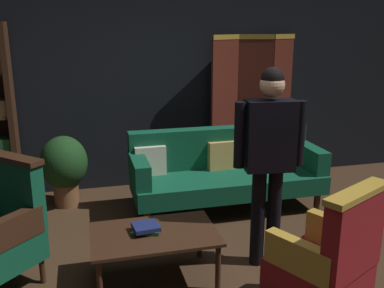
% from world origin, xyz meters
% --- Properties ---
extents(ground_plane, '(10.00, 10.00, 0.00)m').
position_xyz_m(ground_plane, '(0.00, 0.00, 0.00)').
color(ground_plane, '#3D2819').
extents(back_wall, '(7.20, 0.10, 2.80)m').
position_xyz_m(back_wall, '(0.00, 2.45, 1.40)').
color(back_wall, black).
rests_on(back_wall, ground_plane).
extents(folding_screen, '(1.30, 0.34, 1.90)m').
position_xyz_m(folding_screen, '(1.23, 2.31, 0.99)').
color(folding_screen, '#5B2319').
rests_on(folding_screen, ground_plane).
extents(velvet_couch, '(2.12, 0.78, 0.88)m').
position_xyz_m(velvet_couch, '(0.55, 1.45, 0.45)').
color(velvet_couch, '#382114').
rests_on(velvet_couch, ground_plane).
extents(coffee_table, '(1.00, 0.64, 0.42)m').
position_xyz_m(coffee_table, '(-0.47, 0.16, 0.37)').
color(coffee_table, '#382114').
rests_on(coffee_table, ground_plane).
extents(armchair_gilt_accent, '(0.78, 0.78, 1.04)m').
position_xyz_m(armchair_gilt_accent, '(0.57, -0.65, 0.49)').
color(armchair_gilt_accent, '#B78E33').
rests_on(armchair_gilt_accent, ground_plane).
extents(armchair_wing_left, '(0.82, 0.82, 1.04)m').
position_xyz_m(armchair_wing_left, '(-1.64, 0.39, 0.49)').
color(armchair_wing_left, '#382114').
rests_on(armchair_wing_left, ground_plane).
extents(standing_figure, '(0.59, 0.26, 1.70)m').
position_xyz_m(standing_figure, '(0.50, 0.19, 1.03)').
color(standing_figure, black).
rests_on(standing_figure, ground_plane).
extents(potted_plant, '(0.52, 0.52, 0.82)m').
position_xyz_m(potted_plant, '(-1.21, 1.94, 0.47)').
color(potted_plant, brown).
rests_on(potted_plant, ground_plane).
extents(book_green_cloth, '(0.25, 0.20, 0.03)m').
position_xyz_m(book_green_cloth, '(-0.54, 0.19, 0.44)').
color(book_green_cloth, '#1E4C28').
rests_on(book_green_cloth, coffee_table).
extents(book_navy_cloth, '(0.22, 0.21, 0.03)m').
position_xyz_m(book_navy_cloth, '(-0.54, 0.19, 0.47)').
color(book_navy_cloth, navy).
rests_on(book_navy_cloth, book_green_cloth).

